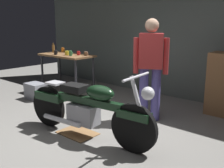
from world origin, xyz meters
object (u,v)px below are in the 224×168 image
motorcycle (87,108)px  mug_orange_travel (63,50)px  mug_black_matte (56,53)px  bottle (53,48)px  mug_yellow_tall (67,53)px  mug_brown_stoneware (86,54)px  person_standing (151,65)px  storage_bin (36,91)px  mug_red_diner (78,53)px  mug_green_speckled (71,53)px

motorcycle → mug_orange_travel: (-2.50, 1.63, 0.51)m
mug_black_matte → bottle: 0.47m
mug_yellow_tall → mug_brown_stoneware: size_ratio=1.06×
person_standing → bottle: 2.90m
mug_black_matte → person_standing: bearing=-0.4°
motorcycle → mug_yellow_tall: 2.43m
storage_bin → mug_orange_travel: bearing=104.4°
mug_red_diner → mug_orange_travel: 0.72m
motorcycle → mug_orange_travel: mug_orange_travel is taller
bottle → mug_yellow_tall: bearing=-10.9°
person_standing → bottle: size_ratio=6.93×
mug_orange_travel → mug_brown_stoneware: bearing=-6.7°
storage_bin → mug_yellow_tall: mug_yellow_tall is taller
mug_red_diner → mug_orange_travel: size_ratio=0.93×
motorcycle → mug_black_matte: size_ratio=20.65×
person_standing → mug_red_diner: (-2.06, 0.30, 0.02)m
storage_bin → mug_red_diner: size_ratio=4.32×
mug_red_diner → bottle: 0.84m
person_standing → mug_orange_travel: person_standing is taller
storage_bin → mug_yellow_tall: bearing=68.0°
storage_bin → person_standing: bearing=12.1°
person_standing → bottle: person_standing is taller
mug_orange_travel → mug_red_diner: bearing=-11.3°
bottle → mug_red_diner: bearing=2.9°
person_standing → storage_bin: bearing=-18.1°
motorcycle → bottle: (-2.63, 1.45, 0.55)m
mug_brown_stoneware → mug_orange_travel: (-0.92, 0.11, 0.01)m
motorcycle → person_standing: bearing=71.6°
mug_red_diner → mug_orange_travel: mug_orange_travel is taller
motorcycle → mug_brown_stoneware: size_ratio=19.02×
mug_red_diner → mug_orange_travel: bearing=168.7°
motorcycle → storage_bin: (-2.25, 0.65, -0.28)m
mug_brown_stoneware → bottle: (-1.04, -0.08, 0.05)m
mug_yellow_tall → bottle: 0.66m
motorcycle → mug_green_speckled: 2.29m
mug_yellow_tall → storage_bin: bearing=-112.0°
person_standing → mug_black_matte: size_ratio=15.78×
mug_black_matte → mug_orange_travel: mug_orange_travel is taller
mug_black_matte → motorcycle: bearing=-28.4°
person_standing → mug_yellow_tall: 2.25m
motorcycle → mug_yellow_tall: size_ratio=17.91×
motorcycle → bottle: bottle is taller
bottle → mug_green_speckled: bearing=-11.0°
mug_brown_stoneware → bottle: size_ratio=0.48×
storage_bin → mug_red_diner: mug_red_diner is taller
mug_black_matte → mug_orange_travel: 0.50m
storage_bin → bottle: bottle is taller
mug_yellow_tall → bottle: bottle is taller
storage_bin → mug_black_matte: bearing=87.7°
mug_green_speckled → mug_orange_travel: 0.76m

